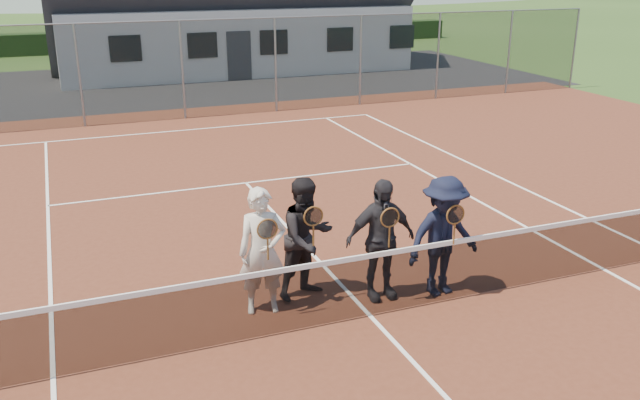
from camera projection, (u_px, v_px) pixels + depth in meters
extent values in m
plane|color=#2C491A|center=(155.00, 86.00, 26.95)|extent=(220.00, 220.00, 0.00)
cube|color=#562819|center=(370.00, 316.00, 9.37)|extent=(30.00, 30.00, 0.02)
cube|color=black|center=(47.00, 92.00, 25.57)|extent=(40.00, 12.00, 0.01)
cube|color=black|center=(122.00, 41.00, 37.31)|extent=(40.00, 1.20, 1.10)
cube|color=white|center=(196.00, 129.00, 19.81)|extent=(10.97, 0.06, 0.01)
cube|color=white|center=(53.00, 378.00, 7.96)|extent=(0.06, 23.77, 0.01)
cube|color=white|center=(603.00, 269.00, 10.78)|extent=(0.06, 23.77, 0.01)
cube|color=white|center=(246.00, 183.00, 14.99)|extent=(8.23, 0.06, 0.01)
cube|color=white|center=(370.00, 315.00, 9.37)|extent=(0.06, 12.80, 0.01)
cube|color=black|center=(371.00, 286.00, 9.22)|extent=(11.60, 0.02, 0.88)
cube|color=white|center=(371.00, 256.00, 9.07)|extent=(11.60, 0.03, 0.07)
cylinder|color=slate|center=(79.00, 76.00, 19.71)|extent=(0.07, 0.07, 3.00)
cylinder|color=slate|center=(182.00, 71.00, 20.74)|extent=(0.07, 0.07, 3.00)
cylinder|color=slate|center=(276.00, 66.00, 21.77)|extent=(0.07, 0.07, 3.00)
cylinder|color=slate|center=(360.00, 61.00, 22.80)|extent=(0.07, 0.07, 3.00)
cylinder|color=slate|center=(438.00, 57.00, 23.83)|extent=(0.07, 0.07, 3.00)
cylinder|color=slate|center=(509.00, 53.00, 24.86)|extent=(0.07, 0.07, 3.00)
cylinder|color=slate|center=(574.00, 49.00, 25.89)|extent=(0.07, 0.07, 3.00)
cube|color=black|center=(182.00, 71.00, 20.74)|extent=(30.00, 0.03, 3.00)
cylinder|color=slate|center=(179.00, 20.00, 20.24)|extent=(30.00, 0.04, 0.04)
cube|color=silver|center=(227.00, 36.00, 31.37)|extent=(15.00, 8.00, 2.80)
cube|color=#2D2D33|center=(239.00, 56.00, 27.80)|extent=(1.00, 0.06, 2.00)
cube|color=black|center=(125.00, 49.00, 26.09)|extent=(1.20, 0.06, 1.00)
cube|color=black|center=(202.00, 45.00, 27.12)|extent=(1.20, 0.06, 1.00)
cube|color=black|center=(274.00, 42.00, 28.15)|extent=(1.20, 0.06, 1.00)
cube|color=black|center=(340.00, 39.00, 29.18)|extent=(1.20, 0.06, 1.00)
cube|color=black|center=(402.00, 37.00, 30.21)|extent=(1.20, 0.06, 1.00)
cylinder|color=#341D13|center=(154.00, 13.00, 38.42)|extent=(0.22, 0.22, 3.85)
cylinder|color=#372714|center=(318.00, 9.00, 41.85)|extent=(0.22, 0.22, 3.85)
cylinder|color=#382614|center=(404.00, 7.00, 43.91)|extent=(0.22, 0.22, 3.85)
imported|color=beige|center=(262.00, 251.00, 9.23)|extent=(0.72, 0.54, 1.80)
torus|color=brown|center=(267.00, 229.00, 8.85)|extent=(0.29, 0.02, 0.29)
cylinder|color=black|center=(267.00, 229.00, 8.85)|extent=(0.25, 0.00, 0.25)
cylinder|color=brown|center=(268.00, 249.00, 8.94)|extent=(0.03, 0.03, 0.32)
imported|color=black|center=(307.00, 238.00, 9.67)|extent=(1.04, 0.92, 1.80)
torus|color=brown|center=(313.00, 216.00, 9.29)|extent=(0.29, 0.02, 0.29)
cylinder|color=black|center=(313.00, 216.00, 9.29)|extent=(0.25, 0.00, 0.25)
cylinder|color=brown|center=(313.00, 235.00, 9.38)|extent=(0.03, 0.03, 0.32)
imported|color=#26242A|center=(380.00, 239.00, 9.62)|extent=(1.06, 0.46, 1.80)
torus|color=brown|center=(390.00, 218.00, 9.24)|extent=(0.29, 0.02, 0.29)
cylinder|color=black|center=(390.00, 218.00, 9.24)|extent=(0.25, 0.00, 0.25)
cylinder|color=brown|center=(389.00, 236.00, 9.34)|extent=(0.03, 0.03, 0.32)
imported|color=black|center=(443.00, 236.00, 9.73)|extent=(1.21, 0.76, 1.80)
torus|color=brown|center=(455.00, 215.00, 9.35)|extent=(0.29, 0.02, 0.29)
cylinder|color=black|center=(455.00, 215.00, 9.35)|extent=(0.25, 0.00, 0.25)
cylinder|color=brown|center=(454.00, 233.00, 9.44)|extent=(0.03, 0.03, 0.32)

